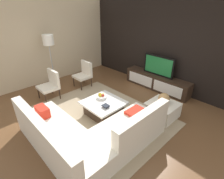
{
  "coord_description": "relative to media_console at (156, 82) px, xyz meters",
  "views": [
    {
      "loc": [
        2.79,
        -2.38,
        2.69
      ],
      "look_at": [
        -0.19,
        0.49,
        0.57
      ],
      "focal_mm": 27.77,
      "sensor_mm": 36.0,
      "label": 1
    }
  ],
  "objects": [
    {
      "name": "fruit_bowl",
      "position": [
        -0.28,
        -2.2,
        0.18
      ],
      "size": [
        0.28,
        0.28,
        0.14
      ],
      "color": "silver",
      "rests_on": "coffee_table"
    },
    {
      "name": "floor_lamp",
      "position": [
        -2.59,
        -2.38,
        1.26
      ],
      "size": [
        0.34,
        0.34,
        1.76
      ],
      "color": "#A5A5AA",
      "rests_on": "ground"
    },
    {
      "name": "television",
      "position": [
        -0.0,
        0.0,
        0.58
      ],
      "size": [
        1.08,
        0.06,
        0.65
      ],
      "color": "black",
      "rests_on": "media_console"
    },
    {
      "name": "sectional_couch",
      "position": [
        0.51,
        -3.27,
        0.04
      ],
      "size": [
        2.38,
        2.36,
        0.84
      ],
      "color": "silver",
      "rests_on": "ground"
    },
    {
      "name": "accent_chair_near",
      "position": [
        -1.88,
        -2.85,
        0.24
      ],
      "size": [
        0.58,
        0.52,
        0.87
      ],
      "rotation": [
        0.0,
        0.0,
        -0.05
      ],
      "color": "#332319",
      "rests_on": "ground"
    },
    {
      "name": "coffee_table",
      "position": [
        -0.1,
        -2.3,
        -0.05
      ],
      "size": [
        0.95,
        0.95,
        0.38
      ],
      "color": "#332319",
      "rests_on": "ground"
    },
    {
      "name": "ground_plane",
      "position": [
        -0.0,
        -2.4,
        -0.25
      ],
      "size": [
        14.0,
        14.0,
        0.0
      ],
      "primitive_type": "plane",
      "color": "brown"
    },
    {
      "name": "book_stack",
      "position": [
        0.12,
        -2.42,
        0.16
      ],
      "size": [
        0.16,
        0.15,
        0.06
      ],
      "color": "#1E232D",
      "rests_on": "coffee_table"
    },
    {
      "name": "decorative_ball",
      "position": [
        1.02,
        -1.29,
        0.29
      ],
      "size": [
        0.28,
        0.28,
        0.28
      ],
      "primitive_type": "sphere",
      "color": "#AD8451",
      "rests_on": "ottoman"
    },
    {
      "name": "media_console",
      "position": [
        0.0,
        0.0,
        0.0
      ],
      "size": [
        2.29,
        0.45,
        0.5
      ],
      "color": "#332319",
      "rests_on": "ground"
    },
    {
      "name": "side_wall_left",
      "position": [
        -3.2,
        -2.2,
        1.15
      ],
      "size": [
        0.12,
        5.2,
        2.8
      ],
      "primitive_type": "cube",
      "color": "beige",
      "rests_on": "ground"
    },
    {
      "name": "area_rug",
      "position": [
        -0.1,
        -2.4,
        -0.24
      ],
      "size": [
        3.43,
        2.58,
        0.01
      ],
      "primitive_type": "cube",
      "color": "tan",
      "rests_on": "ground"
    },
    {
      "name": "feature_wall_back",
      "position": [
        -0.0,
        0.3,
        1.15
      ],
      "size": [
        6.4,
        0.12,
        2.8
      ],
      "primitive_type": "cube",
      "color": "black",
      "rests_on": "ground"
    },
    {
      "name": "ottoman",
      "position": [
        1.02,
        -1.29,
        -0.05
      ],
      "size": [
        0.7,
        0.7,
        0.4
      ],
      "primitive_type": "cube",
      "color": "silver",
      "rests_on": "ground"
    },
    {
      "name": "accent_chair_far",
      "position": [
        -1.88,
        -1.61,
        0.24
      ],
      "size": [
        0.53,
        0.51,
        0.87
      ],
      "rotation": [
        0.0,
        0.0,
        -0.02
      ],
      "color": "#332319",
      "rests_on": "ground"
    }
  ]
}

